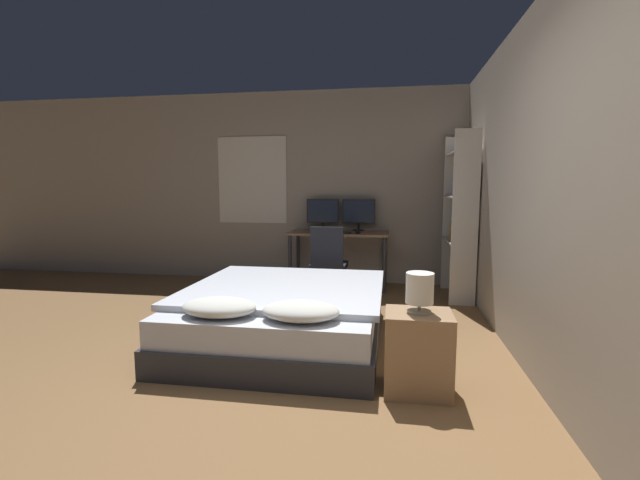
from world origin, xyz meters
TOP-DOWN VIEW (x-y plane):
  - ground_plane at (0.00, 0.00)m, footprint 20.00×20.00m
  - wall_back at (-0.02, 3.80)m, footprint 12.00×0.08m
  - wall_side_right at (1.78, 1.50)m, footprint 0.06×12.00m
  - bed at (-0.16, 1.29)m, footprint 1.70×1.93m
  - nightstand at (0.95, 0.51)m, footprint 0.43×0.35m
  - bedside_lamp at (0.95, 0.51)m, footprint 0.18×0.18m
  - desk at (0.07, 3.43)m, footprint 1.34×0.61m
  - monitor_left at (-0.18, 3.63)m, footprint 0.45×0.16m
  - monitor_right at (0.32, 3.63)m, footprint 0.45×0.16m
  - keyboard at (0.07, 3.23)m, footprint 0.37×0.13m
  - computer_mouse at (0.34, 3.23)m, footprint 0.07×0.05m
  - office_chair at (0.03, 2.72)m, footprint 0.52×0.52m
  - bookshelf at (1.58, 3.06)m, footprint 0.29×0.87m

SIDE VIEW (x-z plane):
  - ground_plane at x=0.00m, z-range 0.00..0.00m
  - bed at x=-0.16m, z-range -0.04..0.52m
  - nightstand at x=0.95m, z-range 0.00..0.54m
  - office_chair at x=0.03m, z-range -0.10..0.80m
  - desk at x=0.07m, z-range 0.28..1.03m
  - bedside_lamp at x=0.95m, z-range 0.57..0.83m
  - keyboard at x=0.07m, z-range 0.76..0.78m
  - computer_mouse at x=0.34m, z-range 0.76..0.79m
  - monitor_left at x=-0.18m, z-range 0.79..1.22m
  - monitor_right at x=0.32m, z-range 0.79..1.22m
  - bookshelf at x=1.58m, z-range 0.07..2.07m
  - wall_side_right at x=1.78m, z-range 0.00..2.70m
  - wall_back at x=-0.02m, z-range 0.00..2.70m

